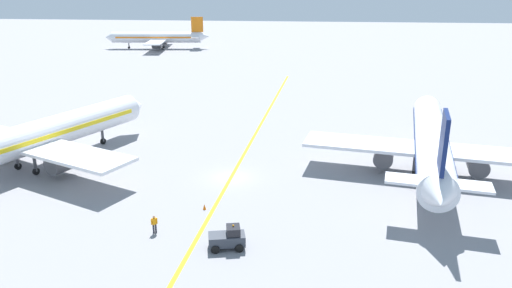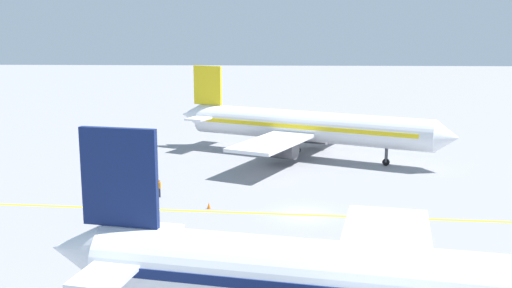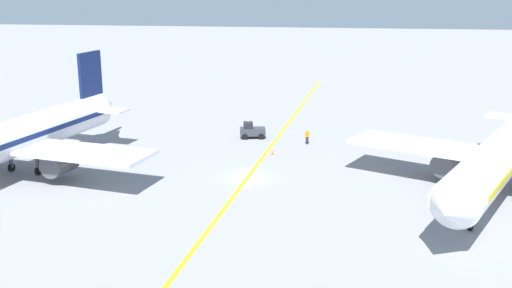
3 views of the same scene
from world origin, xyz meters
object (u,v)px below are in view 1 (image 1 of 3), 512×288
(airplane_adjacent_stand, at_px, (431,143))
(baggage_tug_dark, at_px, (228,238))
(airplane_distant_taxiing, at_px, (158,38))
(ground_crew_worker, at_px, (154,224))
(traffic_cone_near_nose, at_px, (204,207))
(airplane_at_gate, at_px, (35,138))

(airplane_adjacent_stand, bearing_deg, baggage_tug_dark, -137.59)
(airplane_adjacent_stand, height_order, airplane_distant_taxiing, airplane_adjacent_stand)
(ground_crew_worker, height_order, traffic_cone_near_nose, ground_crew_worker)
(airplane_adjacent_stand, height_order, ground_crew_worker, airplane_adjacent_stand)
(airplane_at_gate, distance_m, ground_crew_worker, 23.03)
(airplane_adjacent_stand, distance_m, airplane_distant_taxiing, 113.61)
(airplane_adjacent_stand, relative_size, traffic_cone_near_nose, 64.35)
(baggage_tug_dark, bearing_deg, airplane_distant_taxiing, 108.80)
(baggage_tug_dark, xyz_separation_m, traffic_cone_near_nose, (-3.35, 6.87, -0.63))
(airplane_at_gate, height_order, baggage_tug_dark, airplane_at_gate)
(airplane_adjacent_stand, distance_m, traffic_cone_near_nose, 26.47)
(ground_crew_worker, bearing_deg, baggage_tug_dark, -15.33)
(airplane_adjacent_stand, height_order, baggage_tug_dark, airplane_adjacent_stand)
(baggage_tug_dark, relative_size, traffic_cone_near_nose, 5.91)
(airplane_distant_taxiing, bearing_deg, airplane_adjacent_stand, -58.46)
(airplane_adjacent_stand, height_order, traffic_cone_near_nose, airplane_adjacent_stand)
(airplane_at_gate, relative_size, baggage_tug_dark, 10.33)
(airplane_at_gate, distance_m, airplane_distant_taxiing, 100.49)
(airplane_distant_taxiing, bearing_deg, traffic_cone_near_nose, -71.69)
(airplane_adjacent_stand, distance_m, ground_crew_worker, 31.78)
(airplane_distant_taxiing, distance_m, ground_crew_worker, 118.00)
(airplane_at_gate, relative_size, traffic_cone_near_nose, 61.00)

